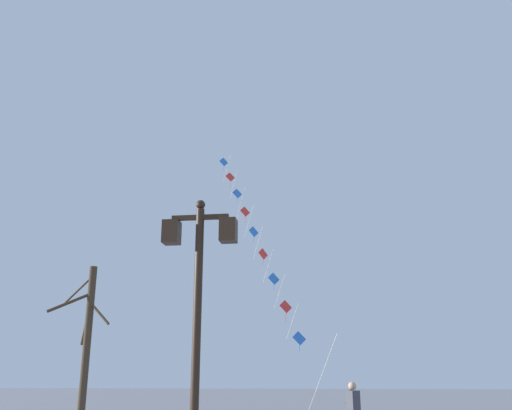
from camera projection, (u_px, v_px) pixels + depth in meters
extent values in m
cylinder|color=black|center=(196.00, 346.00, 8.94)|extent=(0.14, 0.14, 4.61)
sphere|color=black|center=(201.00, 205.00, 9.64)|extent=(0.16, 0.16, 0.16)
cube|color=black|center=(200.00, 217.00, 9.58)|extent=(0.99, 0.08, 0.08)
cube|color=black|center=(172.00, 232.00, 9.56)|extent=(0.28, 0.28, 0.40)
cube|color=beige|center=(172.00, 232.00, 9.56)|extent=(0.19, 0.19, 0.30)
cube|color=black|center=(228.00, 231.00, 9.44)|extent=(0.28, 0.28, 0.40)
cube|color=beige|center=(228.00, 231.00, 9.44)|extent=(0.19, 0.19, 0.30)
cylinder|color=silver|center=(319.00, 384.00, 17.30)|extent=(1.29, 2.21, 2.93)
cylinder|color=silver|center=(292.00, 322.00, 19.47)|extent=(0.54, 0.91, 1.19)
cylinder|color=silver|center=(279.00, 292.00, 20.72)|extent=(0.54, 0.91, 1.19)
cylinder|color=silver|center=(268.00, 266.00, 21.96)|extent=(0.54, 0.91, 1.19)
cylinder|color=silver|center=(258.00, 242.00, 23.21)|extent=(0.54, 0.91, 1.19)
cylinder|color=silver|center=(249.00, 221.00, 24.46)|extent=(0.54, 0.91, 1.19)
cylinder|color=silver|center=(241.00, 202.00, 25.71)|extent=(0.54, 0.91, 1.19)
cylinder|color=silver|center=(234.00, 185.00, 26.96)|extent=(0.54, 0.91, 1.19)
cylinder|color=silver|center=(227.00, 169.00, 28.20)|extent=(0.54, 0.91, 1.19)
cube|color=blue|center=(299.00, 338.00, 18.84)|extent=(0.46, 0.15, 0.48)
cylinder|color=blue|center=(299.00, 348.00, 18.75)|extent=(0.03, 0.05, 0.24)
cube|color=red|center=(286.00, 307.00, 20.09)|extent=(0.44, 0.21, 0.48)
cylinder|color=red|center=(286.00, 317.00, 19.98)|extent=(0.04, 0.07, 0.36)
cube|color=blue|center=(274.00, 279.00, 21.34)|extent=(0.44, 0.21, 0.48)
cylinder|color=blue|center=(274.00, 287.00, 21.24)|extent=(0.03, 0.04, 0.28)
cube|color=red|center=(263.00, 254.00, 22.59)|extent=(0.36, 0.34, 0.48)
cylinder|color=red|center=(263.00, 262.00, 22.49)|extent=(0.05, 0.05, 0.27)
cube|color=blue|center=(254.00, 232.00, 23.84)|extent=(0.39, 0.29, 0.48)
cylinder|color=blue|center=(254.00, 239.00, 23.74)|extent=(0.03, 0.03, 0.26)
cube|color=red|center=(245.00, 212.00, 25.08)|extent=(0.43, 0.24, 0.48)
cylinder|color=red|center=(245.00, 219.00, 24.98)|extent=(0.04, 0.06, 0.34)
cube|color=blue|center=(237.00, 193.00, 26.33)|extent=(0.45, 0.19, 0.48)
cylinder|color=blue|center=(237.00, 200.00, 26.24)|extent=(0.03, 0.05, 0.26)
cube|color=red|center=(230.00, 177.00, 27.58)|extent=(0.46, 0.14, 0.48)
cylinder|color=red|center=(230.00, 184.00, 27.47)|extent=(0.03, 0.04, 0.36)
cube|color=blue|center=(224.00, 162.00, 28.83)|extent=(0.45, 0.18, 0.48)
cylinder|color=blue|center=(224.00, 168.00, 28.73)|extent=(0.02, 0.03, 0.26)
cube|color=#3F3F47|center=(353.00, 402.00, 15.24)|extent=(0.40, 0.45, 0.60)
sphere|color=tan|center=(352.00, 386.00, 15.37)|extent=(0.22, 0.22, 0.22)
cylinder|color=#3F3F47|center=(349.00, 395.00, 15.49)|extent=(0.27, 0.38, 0.50)
cylinder|color=#423323|center=(86.00, 356.00, 14.46)|extent=(0.20, 0.20, 4.71)
cylinder|color=#423323|center=(70.00, 302.00, 14.65)|extent=(0.98, 0.65, 0.60)
cylinder|color=#423323|center=(86.00, 326.00, 15.12)|extent=(0.62, 0.91, 0.99)
cylinder|color=#423323|center=(99.00, 313.00, 14.63)|extent=(0.71, 0.32, 0.64)
cylinder|color=#423323|center=(77.00, 291.00, 15.20)|extent=(1.01, 0.42, 0.77)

